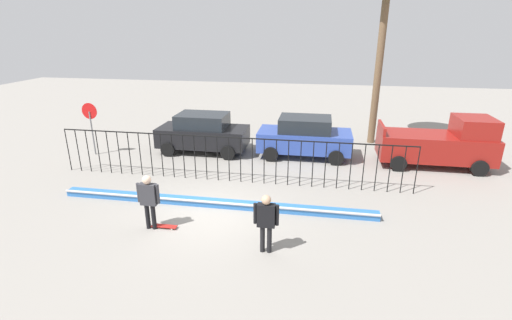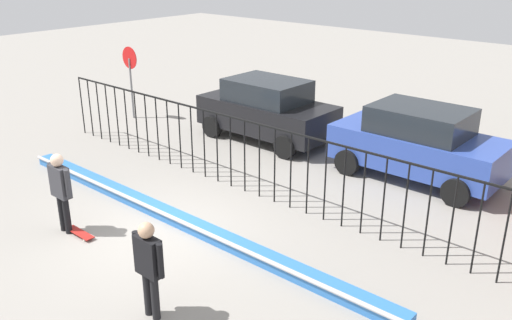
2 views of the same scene
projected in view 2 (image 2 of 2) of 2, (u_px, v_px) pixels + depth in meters
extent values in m
plane|color=gray|center=(155.00, 233.00, 11.51)|extent=(60.00, 60.00, 0.00)
cube|color=#2D6BB7|center=(177.00, 218.00, 11.90)|extent=(11.00, 0.36, 0.22)
cylinder|color=#B2B2B7|center=(170.00, 217.00, 11.73)|extent=(11.00, 0.09, 0.09)
cylinder|color=black|center=(82.00, 105.00, 17.45)|extent=(0.04, 0.04, 1.84)
cylinder|color=black|center=(90.00, 108.00, 17.16)|extent=(0.04, 0.04, 1.84)
cylinder|color=black|center=(99.00, 111.00, 16.88)|extent=(0.04, 0.04, 1.84)
cylinder|color=black|center=(108.00, 113.00, 16.59)|extent=(0.04, 0.04, 1.84)
cylinder|color=black|center=(117.00, 116.00, 16.31)|extent=(0.04, 0.04, 1.84)
cylinder|color=black|center=(126.00, 119.00, 16.02)|extent=(0.04, 0.04, 1.84)
cylinder|color=black|center=(136.00, 122.00, 15.74)|extent=(0.04, 0.04, 1.84)
cylinder|color=black|center=(147.00, 126.00, 15.45)|extent=(0.04, 0.04, 1.84)
cylinder|color=black|center=(157.00, 129.00, 15.17)|extent=(0.04, 0.04, 1.84)
cylinder|color=black|center=(168.00, 132.00, 14.88)|extent=(0.04, 0.04, 1.84)
cylinder|color=black|center=(180.00, 136.00, 14.60)|extent=(0.04, 0.04, 1.84)
cylinder|color=black|center=(192.00, 140.00, 14.31)|extent=(0.04, 0.04, 1.84)
cylinder|color=black|center=(204.00, 144.00, 14.03)|extent=(0.04, 0.04, 1.84)
cylinder|color=black|center=(217.00, 148.00, 13.74)|extent=(0.04, 0.04, 1.84)
cylinder|color=black|center=(231.00, 152.00, 13.46)|extent=(0.04, 0.04, 1.84)
cylinder|color=black|center=(245.00, 156.00, 13.17)|extent=(0.04, 0.04, 1.84)
cylinder|color=black|center=(259.00, 161.00, 12.89)|extent=(0.04, 0.04, 1.84)
cylinder|color=black|center=(275.00, 166.00, 12.60)|extent=(0.04, 0.04, 1.84)
cylinder|color=black|center=(291.00, 171.00, 12.32)|extent=(0.04, 0.04, 1.84)
cylinder|color=black|center=(308.00, 176.00, 12.03)|extent=(0.04, 0.04, 1.84)
cylinder|color=black|center=(325.00, 181.00, 11.75)|extent=(0.04, 0.04, 1.84)
cylinder|color=black|center=(344.00, 187.00, 11.46)|extent=(0.04, 0.04, 1.84)
cylinder|color=black|center=(363.00, 193.00, 11.18)|extent=(0.04, 0.04, 1.84)
cylinder|color=black|center=(384.00, 200.00, 10.89)|extent=(0.04, 0.04, 1.84)
cylinder|color=black|center=(405.00, 206.00, 10.61)|extent=(0.04, 0.04, 1.84)
cylinder|color=black|center=(428.00, 214.00, 10.32)|extent=(0.04, 0.04, 1.84)
cylinder|color=black|center=(452.00, 221.00, 10.04)|extent=(0.04, 0.04, 1.84)
cylinder|color=black|center=(478.00, 229.00, 9.75)|extent=(0.04, 0.04, 1.84)
cylinder|color=black|center=(505.00, 237.00, 9.47)|extent=(0.04, 0.04, 1.84)
cube|color=black|center=(244.00, 121.00, 12.85)|extent=(14.00, 0.04, 0.04)
cylinder|color=black|center=(62.00, 213.00, 11.49)|extent=(0.14, 0.14, 0.81)
cylinder|color=black|center=(67.00, 215.00, 11.37)|extent=(0.14, 0.14, 0.81)
cube|color=#333338|center=(60.00, 182.00, 11.16)|extent=(0.49, 0.21, 0.67)
sphere|color=beige|center=(57.00, 160.00, 10.99)|extent=(0.26, 0.26, 0.26)
cylinder|color=#333338|center=(52.00, 176.00, 11.33)|extent=(0.11, 0.11, 0.60)
cylinder|color=#333338|center=(68.00, 184.00, 10.97)|extent=(0.11, 0.11, 0.60)
cube|color=#A51E19|center=(80.00, 233.00, 11.39)|extent=(0.80, 0.20, 0.02)
cylinder|color=silver|center=(90.00, 237.00, 11.29)|extent=(0.05, 0.03, 0.05)
cylinder|color=silver|center=(84.00, 240.00, 11.18)|extent=(0.05, 0.03, 0.05)
cylinder|color=silver|center=(76.00, 229.00, 11.62)|extent=(0.05, 0.03, 0.05)
cylinder|color=silver|center=(70.00, 231.00, 11.51)|extent=(0.05, 0.03, 0.05)
cylinder|color=black|center=(148.00, 293.00, 8.83)|extent=(0.13, 0.13, 0.79)
cylinder|color=black|center=(155.00, 298.00, 8.71)|extent=(0.13, 0.13, 0.79)
cube|color=black|center=(148.00, 256.00, 8.51)|extent=(0.48, 0.21, 0.65)
sphere|color=tan|center=(146.00, 230.00, 8.34)|extent=(0.26, 0.26, 0.26)
cylinder|color=black|center=(136.00, 248.00, 8.67)|extent=(0.10, 0.10, 0.59)
cylinder|color=black|center=(160.00, 261.00, 8.32)|extent=(0.10, 0.10, 0.59)
cube|color=black|center=(267.00, 115.00, 16.90)|extent=(4.30, 1.90, 0.90)
cube|color=#1E2328|center=(267.00, 90.00, 16.62)|extent=(2.37, 1.71, 0.66)
cylinder|color=black|center=(323.00, 131.00, 16.84)|extent=(0.68, 0.22, 0.68)
cylinder|color=black|center=(285.00, 147.00, 15.50)|extent=(0.68, 0.22, 0.68)
cylinder|color=black|center=(252.00, 114.00, 18.63)|extent=(0.68, 0.22, 0.68)
cylinder|color=black|center=(212.00, 126.00, 17.29)|extent=(0.68, 0.22, 0.68)
cube|color=#2D479E|center=(417.00, 149.00, 14.01)|extent=(4.30, 1.90, 0.90)
cube|color=#1E2328|center=(420.00, 120.00, 13.73)|extent=(2.37, 1.71, 0.66)
cylinder|color=black|center=(485.00, 169.00, 13.95)|extent=(0.68, 0.22, 0.68)
cylinder|color=black|center=(456.00, 192.00, 12.61)|extent=(0.68, 0.22, 0.68)
cylinder|color=black|center=(383.00, 144.00, 15.73)|extent=(0.68, 0.22, 0.68)
cylinder|color=black|center=(347.00, 162.00, 14.40)|extent=(0.68, 0.22, 0.68)
cylinder|color=slate|center=(132.00, 89.00, 18.99)|extent=(0.07, 0.07, 2.10)
cylinder|color=red|center=(129.00, 58.00, 18.62)|extent=(0.76, 0.02, 0.76)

